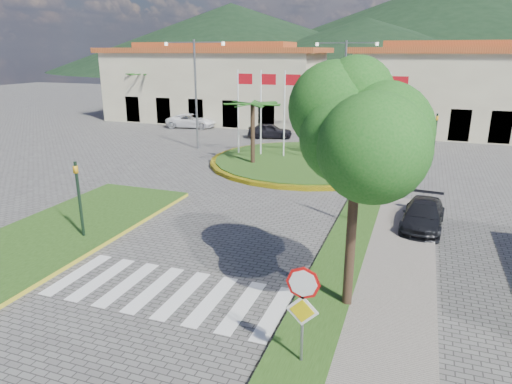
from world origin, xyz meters
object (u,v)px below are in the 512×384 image
(roundabout_island, at_px, (305,161))
(car_dark_a, at_px, (270,131))
(deciduous_tree, at_px, (358,133))
(car_side_right, at_px, (423,215))
(car_dark_b, at_px, (361,129))
(stop_sign, at_px, (303,301))
(white_van, at_px, (191,121))

(roundabout_island, xyz_separation_m, car_dark_a, (-5.17, 8.07, 0.47))
(deciduous_tree, distance_m, car_side_right, 8.96)
(roundabout_island, distance_m, car_dark_b, 11.87)
(roundabout_island, xyz_separation_m, car_dark_b, (2.12, 11.67, 0.48))
(stop_sign, distance_m, car_side_right, 10.85)
(roundabout_island, bearing_deg, car_dark_a, 122.63)
(car_dark_b, bearing_deg, roundabout_island, 177.50)
(car_dark_a, xyz_separation_m, car_dark_b, (7.29, 3.60, 0.01))
(roundabout_island, relative_size, stop_sign, 4.79)
(stop_sign, bearing_deg, deciduous_tree, 78.82)
(roundabout_island, relative_size, car_dark_b, 3.20)
(stop_sign, distance_m, white_van, 36.21)
(roundabout_island, height_order, stop_sign, roundabout_island)
(stop_sign, height_order, car_side_right, stop_sign)
(white_van, relative_size, car_side_right, 1.20)
(deciduous_tree, height_order, car_dark_a, deciduous_tree)
(car_dark_a, distance_m, car_side_right, 21.72)
(roundabout_island, xyz_separation_m, stop_sign, (4.90, -20.04, 1.61))
(roundabout_island, bearing_deg, car_dark_b, 79.70)
(car_dark_b, height_order, car_side_right, car_dark_b)
(car_side_right, bearing_deg, car_dark_b, 108.33)
(deciduous_tree, relative_size, white_van, 1.42)
(roundabout_island, height_order, car_side_right, roundabout_island)
(white_van, bearing_deg, deciduous_tree, -153.48)
(deciduous_tree, height_order, car_dark_b, deciduous_tree)
(roundabout_island, xyz_separation_m, white_van, (-14.14, 10.74, 0.49))
(roundabout_island, bearing_deg, deciduous_tree, -72.09)
(deciduous_tree, xyz_separation_m, car_dark_a, (-10.66, 25.07, -4.53))
(stop_sign, height_order, deciduous_tree, deciduous_tree)
(car_dark_a, relative_size, car_side_right, 0.95)
(white_van, xyz_separation_m, car_dark_a, (8.98, -2.67, -0.02))
(car_dark_b, bearing_deg, white_van, 101.07)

